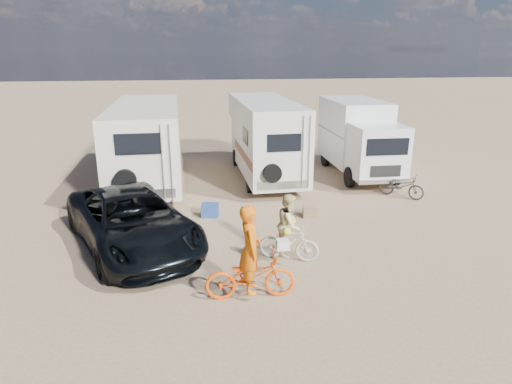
{
  "coord_description": "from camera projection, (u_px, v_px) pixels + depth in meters",
  "views": [
    {
      "loc": [
        -2.86,
        -10.27,
        5.1
      ],
      "look_at": [
        -1.19,
        1.38,
        1.3
      ],
      "focal_mm": 31.09,
      "sensor_mm": 36.0,
      "label": 1
    }
  ],
  "objects": [
    {
      "name": "cooler",
      "position": [
        210.0,
        210.0,
        14.11
      ],
      "size": [
        0.59,
        0.47,
        0.43
      ],
      "primitive_type": "cube",
      "rotation": [
        0.0,
        0.0,
        -0.15
      ],
      "color": "navy",
      "rests_on": "ground"
    },
    {
      "name": "ground",
      "position": [
        308.0,
        253.0,
        11.63
      ],
      "size": [
        140.0,
        140.0,
        0.0
      ],
      "primitive_type": "plane",
      "color": "#9F805F",
      "rests_on": "ground"
    },
    {
      "name": "rider_man",
      "position": [
        250.0,
        257.0,
        9.27
      ],
      "size": [
        0.48,
        0.71,
        1.92
      ],
      "primitive_type": "imported",
      "rotation": [
        0.0,
        0.0,
        1.55
      ],
      "color": "#D1610B",
      "rests_on": "ground"
    },
    {
      "name": "crate",
      "position": [
        310.0,
        211.0,
        14.12
      ],
      "size": [
        0.5,
        0.5,
        0.35
      ],
      "primitive_type": "cube",
      "rotation": [
        0.0,
        0.0,
        -0.15
      ],
      "color": "olive",
      "rests_on": "ground"
    },
    {
      "name": "box_truck",
      "position": [
        360.0,
        139.0,
        18.44
      ],
      "size": [
        2.13,
        5.53,
        3.06
      ],
      "primitive_type": null,
      "rotation": [
        0.0,
        0.0,
        -0.01
      ],
      "color": "silver",
      "rests_on": "ground"
    },
    {
      "name": "dark_suv",
      "position": [
        132.0,
        221.0,
        11.77
      ],
      "size": [
        4.51,
        6.04,
        1.52
      ],
      "primitive_type": "imported",
      "rotation": [
        0.0,
        0.0,
        0.41
      ],
      "color": "black",
      "rests_on": "ground"
    },
    {
      "name": "rv_main",
      "position": [
        265.0,
        139.0,
        18.16
      ],
      "size": [
        2.33,
        6.84,
        3.16
      ],
      "primitive_type": null,
      "rotation": [
        0.0,
        0.0,
        0.03
      ],
      "color": "silver",
      "rests_on": "ground"
    },
    {
      "name": "bike_man",
      "position": [
        250.0,
        276.0,
        9.41
      ],
      "size": [
        1.94,
        0.71,
        1.01
      ],
      "primitive_type": "imported",
      "rotation": [
        0.0,
        0.0,
        1.55
      ],
      "color": "#ED4B03",
      "rests_on": "ground"
    },
    {
      "name": "rider_woman",
      "position": [
        289.0,
        231.0,
        11.03
      ],
      "size": [
        0.84,
        0.93,
        1.57
      ],
      "primitive_type": "imported",
      "rotation": [
        0.0,
        0.0,
        1.18
      ],
      "color": "#DDC888",
      "rests_on": "ground"
    },
    {
      "name": "rv_left",
      "position": [
        147.0,
        144.0,
        17.47
      ],
      "size": [
        2.74,
        7.89,
        3.07
      ],
      "primitive_type": null,
      "rotation": [
        0.0,
        0.0,
        0.03
      ],
      "color": "white",
      "rests_on": "ground"
    },
    {
      "name": "bike_parked",
      "position": [
        401.0,
        186.0,
        15.9
      ],
      "size": [
        1.57,
        1.53,
        0.86
      ],
      "primitive_type": "imported",
      "rotation": [
        0.0,
        0.0,
        0.81
      ],
      "color": "#272927",
      "rests_on": "ground"
    },
    {
      "name": "bike_woman",
      "position": [
        289.0,
        243.0,
        11.13
      ],
      "size": [
        1.57,
        0.98,
        0.92
      ],
      "primitive_type": "imported",
      "rotation": [
        0.0,
        0.0,
        1.18
      ],
      "color": "beige",
      "rests_on": "ground"
    }
  ]
}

